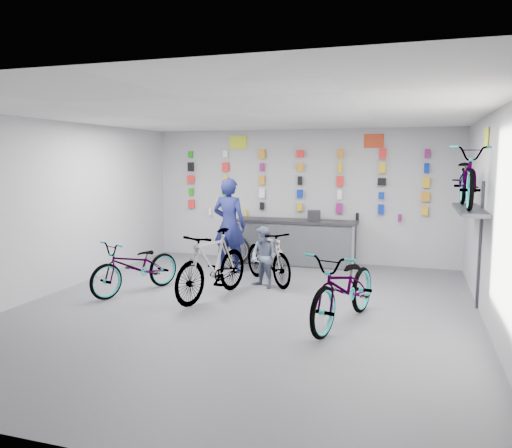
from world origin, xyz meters
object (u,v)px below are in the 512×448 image
(bike_service, at_px, (268,256))
(counter, at_px, (295,243))
(clerk, at_px, (229,225))
(customer, at_px, (264,257))
(bike_right, at_px, (345,287))
(bike_center, at_px, (212,264))
(bike_left, at_px, (136,266))

(bike_service, bearing_deg, counter, 42.34)
(counter, distance_m, clerk, 1.67)
(customer, bearing_deg, bike_service, 119.88)
(bike_service, bearing_deg, clerk, 101.78)
(counter, height_order, clerk, clerk)
(counter, bearing_deg, bike_right, -67.16)
(bike_center, bearing_deg, bike_left, -162.25)
(counter, height_order, bike_right, bike_right)
(bike_service, xyz_separation_m, clerk, (-1.04, 0.71, 0.46))
(bike_left, height_order, bike_right, bike_right)
(bike_service, height_order, clerk, clerk)
(bike_service, bearing_deg, bike_right, -93.32)
(customer, bearing_deg, counter, 113.95)
(counter, xyz_separation_m, bike_center, (-0.71, -3.09, 0.09))
(bike_service, xyz_separation_m, customer, (0.02, -0.34, 0.04))
(bike_center, xyz_separation_m, bike_service, (0.60, 1.29, -0.06))
(bike_center, height_order, bike_service, bike_center)
(bike_center, xyz_separation_m, customer, (0.62, 0.95, -0.02))
(bike_center, relative_size, bike_right, 0.93)
(counter, bearing_deg, bike_left, -123.66)
(bike_right, bearing_deg, bike_center, 178.27)
(bike_service, relative_size, clerk, 0.88)
(counter, distance_m, bike_left, 3.81)
(bike_left, height_order, bike_center, bike_center)
(bike_left, xyz_separation_m, bike_service, (2.00, 1.37, 0.04))
(bike_center, height_order, customer, bike_center)
(counter, relative_size, bike_center, 1.40)
(bike_left, height_order, bike_service, bike_service)
(counter, xyz_separation_m, bike_right, (1.60, -3.79, 0.05))
(bike_left, bearing_deg, bike_right, 13.44)
(clerk, bearing_deg, customer, 139.71)
(counter, bearing_deg, bike_service, -93.62)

